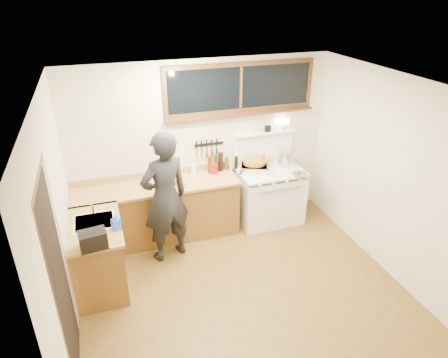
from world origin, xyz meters
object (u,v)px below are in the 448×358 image
object	(u,v)px
cutting_board	(171,182)
roast_turkey	(255,165)
vintage_stove	(269,194)
man	(165,198)

from	to	relation	value
cutting_board	roast_turkey	world-z (taller)	roast_turkey
roast_turkey	vintage_stove	bearing A→B (deg)	-9.71
vintage_stove	man	bearing A→B (deg)	-165.31
cutting_board	man	bearing A→B (deg)	-112.40
vintage_stove	man	world-z (taller)	man
man	roast_turkey	distance (m)	1.58
man	roast_turkey	xyz separation A→B (m)	(1.50, 0.50, 0.06)
vintage_stove	cutting_board	bearing A→B (deg)	-178.13
man	cutting_board	size ratio (longest dim) A/B	4.12
vintage_stove	cutting_board	xyz separation A→B (m)	(-1.58, -0.05, 0.48)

